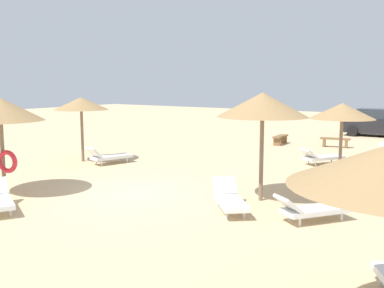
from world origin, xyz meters
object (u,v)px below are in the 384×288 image
Objects in this scene: lounger_0 at (229,199)px; bench_2 at (335,141)px; parasol_0 at (263,105)px; lounger_3 at (321,157)px; parasol_4 at (81,104)px; parasol_5 at (0,110)px; lounger_4 at (109,156)px; bench_1 at (280,138)px; parked_car at (377,123)px; parasol_3 at (342,111)px; lounger_6 at (311,209)px.

lounger_0 is 1.18× the size of bench_2.
parasol_0 is 6.98m from lounger_3.
parasol_4 is 9.60m from lounger_0.
parasol_5 is 1.50× the size of lounger_3.
bench_1 is (3.48, 9.49, 0.02)m from lounger_4.
lounger_0 is 0.44× the size of parked_car.
parasol_3 is 1.72× the size of bench_1.
lounger_0 is at bearing 19.62° from parasol_5.
parked_car is (5.93, 21.85, -1.72)m from parasol_5.
parasol_4 is 0.67× the size of parked_car.
parasol_4 reaches higher than lounger_4.
parasol_5 is 22.70m from parked_car.
lounger_0 reaches higher than bench_2.
lounger_4 is at bearing 100.59° from parasol_5.
parked_car is at bearing 96.85° from parasol_3.
lounger_3 is 1.26× the size of bench_2.
parasol_0 is at bearing 149.29° from lounger_6.
parked_car is (3.46, 6.94, 0.48)m from bench_1.
parasol_4 is at bearing 114.48° from parasol_5.
parasol_0 reaches higher than lounger_3.
parasol_0 is 2.00× the size of bench_2.
parasol_3 is 1.70× the size of bench_2.
parasol_4 is at bearing -126.61° from bench_2.
lounger_0 is 2.13m from lounger_6.
bench_1 is (-4.03, 12.59, 0.03)m from lounger_0.
parasol_4 is at bearing -116.67° from bench_1.
parasol_5 is at bearing -79.41° from lounger_4.
bench_2 is (-3.36, 12.89, 0.03)m from lounger_6.
parasol_3 is at bearing -71.76° from bench_2.
parasol_0 is 2.82m from lounger_0.
parasol_5 is (2.39, -5.24, 0.09)m from parasol_4.
bench_2 is (-1.03, 5.24, 0.03)m from lounger_3.
lounger_6 is at bearing 16.97° from parasol_5.
bench_2 is at bearing 95.43° from lounger_0.
parasol_5 is at bearing -105.19° from parked_car.
parasol_3 is at bearing -83.15° from parked_car.
parasol_3 is 1.33× the size of lounger_4.
parasol_3 is 1.37× the size of lounger_6.
bench_1 is (-4.24, 11.16, -2.39)m from parasol_0.
parasol_5 is 12.25m from lounger_3.
bench_1 is at bearing 69.85° from lounger_4.
parasol_4 is at bearing 166.62° from lounger_6.
lounger_3 is at bearing 106.92° from lounger_6.
lounger_3 reaches higher than bench_2.
lounger_4 is (-1.01, 5.42, -2.22)m from parasol_5.
parasol_4 is at bearing -149.80° from lounger_3.
lounger_3 is 5.99m from bench_1.
bench_1 is at bearing 110.83° from parasol_0.
lounger_6 is (10.99, -2.62, -2.14)m from parasol_4.
lounger_4 is at bearing -159.33° from parasol_3.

